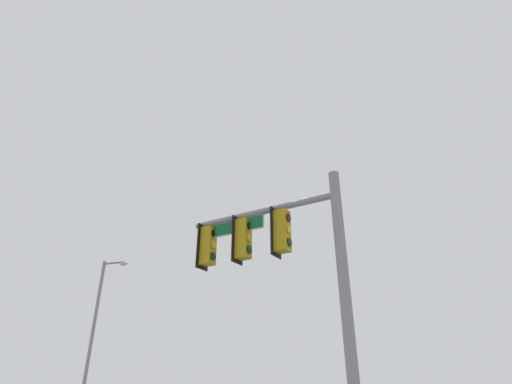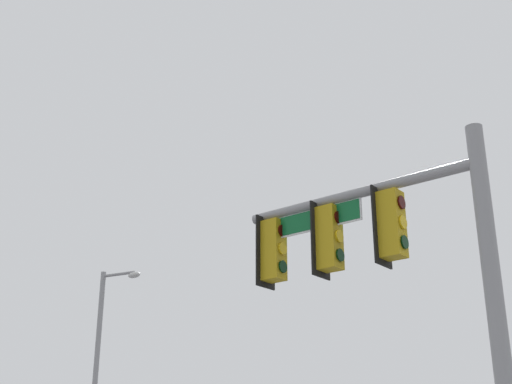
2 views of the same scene
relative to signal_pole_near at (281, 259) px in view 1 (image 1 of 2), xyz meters
name	(u,v)px [view 1 (image 1 of 2)]	position (x,y,z in m)	size (l,w,h in m)	color
signal_pole_near	(281,259)	(0.00, 0.00, 0.00)	(4.41, 0.69, 6.54)	gray
street_lamp	(97,325)	(14.55, -4.95, 0.02)	(1.62, 0.60, 8.03)	gray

